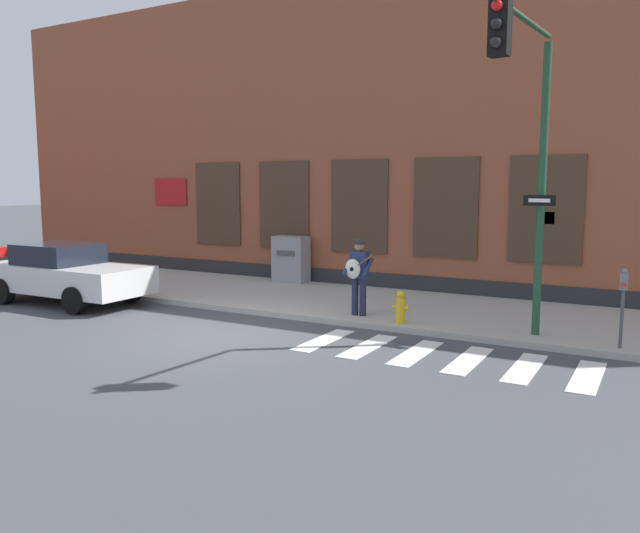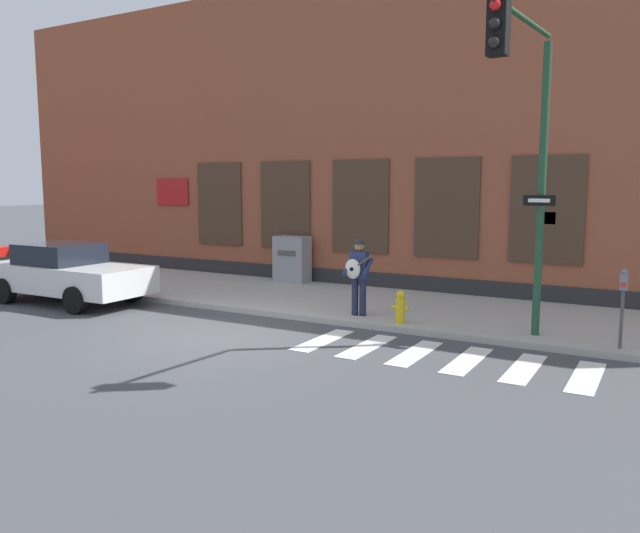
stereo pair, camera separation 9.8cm
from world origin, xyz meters
name	(u,v)px [view 1 (the left image)]	position (x,y,z in m)	size (l,w,h in m)	color
ground_plane	(221,335)	(0.00, 0.00, 0.00)	(160.00, 160.00, 0.00)	#424449
sidewalk	(322,300)	(0.00, 4.16, 0.07)	(28.00, 4.46, 0.13)	#ADAAA3
building_backdrop	(388,139)	(0.00, 8.39, 4.45)	(28.00, 4.06, 8.92)	brown
crosswalk	(442,356)	(4.41, 0.63, 0.01)	(5.20, 1.90, 0.01)	silver
red_car	(65,273)	(-5.71, 0.83, 0.77)	(4.62, 2.02, 1.53)	silver
busker	(358,273)	(1.84, 2.54, 1.10)	(0.72, 0.54, 1.71)	#1E233D
traffic_light	(527,127)	(5.53, 1.56, 4.02)	(0.69, 3.00, 5.68)	#1E472D
parking_meter	(623,296)	(7.15, 2.29, 1.08)	(0.13, 0.11, 1.44)	#47474C
utility_box	(291,259)	(-2.05, 5.94, 0.82)	(1.03, 0.60, 1.38)	gray
fire_hydrant	(401,307)	(2.96, 2.28, 0.48)	(0.38, 0.20, 0.70)	gold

